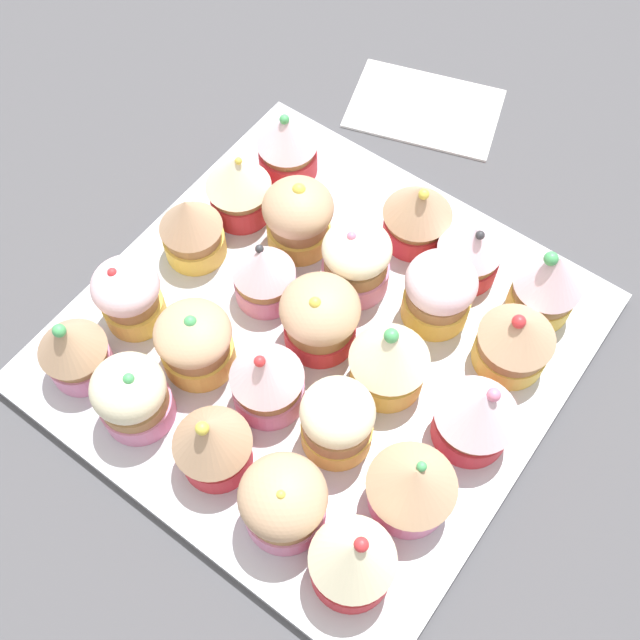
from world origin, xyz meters
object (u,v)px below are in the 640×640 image
Objects in this scene: cupcake_4 at (72,348)px; cupcake_23 at (353,559)px; napkin at (425,107)px; cupcake_3 at (129,295)px; cupcake_19 at (548,283)px; cupcake_2 at (191,227)px; cupcake_22 at (412,486)px; cupcake_8 at (132,395)px; cupcake_13 at (215,444)px; cupcake_6 at (264,274)px; cupcake_11 at (321,321)px; cupcake_9 at (418,213)px; cupcake_12 at (270,380)px; cupcake_20 at (516,339)px; baking_tray at (320,341)px; cupcake_1 at (238,186)px; cupcake_0 at (287,145)px; cupcake_10 at (356,260)px; cupcake_7 at (195,342)px; cupcake_5 at (298,216)px; cupcake_18 at (284,502)px; cupcake_14 at (470,251)px; cupcake_17 at (337,420)px; cupcake_16 at (390,357)px; cupcake_21 at (478,412)px.

cupcake_4 is 27.38cm from cupcake_23.
cupcake_3 is at bearing -10.10° from napkin.
cupcake_19 is at bearing 127.68° from cupcake_3.
cupcake_2 is 29.11cm from cupcake_22.
cupcake_8 is 7.97cm from cupcake_13.
cupcake_11 is at bearing 81.48° from cupcake_6.
cupcake_9 reaches higher than napkin.
cupcake_11 is 19.19cm from cupcake_23.
cupcake_20 is (-14.65, 13.61, -0.47)cm from cupcake_12.
cupcake_13 reaches higher than cupcake_6.
baking_tray is 2.59× the size of napkin.
cupcake_19 reaches higher than cupcake_1.
cupcake_0 is at bearing 176.11° from cupcake_1.
cupcake_13 is (13.53, 0.31, 4.63)cm from baking_tray.
cupcake_7 is at bearing -23.24° from cupcake_10.
cupcake_5 reaches higher than cupcake_11.
cupcake_19 is at bearing 166.51° from cupcake_18.
cupcake_13 reaches higher than cupcake_3.
cupcake_14 is 28.28cm from cupcake_23.
cupcake_14 is 0.82× the size of cupcake_19.
cupcake_0 and cupcake_17 have the same top height.
cupcake_9 reaches higher than cupcake_22.
cupcake_9 is 17.78cm from napkin.
cupcake_13 is at bearing 10.51° from napkin.
cupcake_1 is 5.96cm from cupcake_2.
cupcake_1 reaches higher than baking_tray.
cupcake_12 is 9.62cm from cupcake_16.
cupcake_4 reaches higher than cupcake_17.
cupcake_9 reaches higher than cupcake_7.
cupcake_9 is at bearing 168.26° from cupcake_10.
cupcake_18 is at bearing -17.88° from cupcake_20.
cupcake_5 reaches higher than cupcake_20.
cupcake_13 is at bearing 25.16° from cupcake_6.
cupcake_4 is 1.11× the size of cupcake_20.
cupcake_13 is at bearing 3.17° from cupcake_10.
cupcake_5 reaches higher than napkin.
cupcake_21 reaches higher than baking_tray.
cupcake_13 reaches higher than cupcake_0.
cupcake_6 is 0.94× the size of cupcake_11.
cupcake_23 is (0.18, 20.90, 0.70)cm from cupcake_8.
cupcake_19 is (-27.43, 6.58, 0.44)cm from cupcake_18.
cupcake_13 is 9.28cm from cupcake_17.
cupcake_23 reaches higher than cupcake_17.
napkin is (-20.99, -21.39, -4.29)cm from cupcake_20.
cupcake_17 is at bearing -138.62° from cupcake_23.
cupcake_23 reaches higher than cupcake_1.
napkin is at bearing -138.27° from cupcake_14.
cupcake_2 reaches higher than cupcake_7.
cupcake_18 is at bearing 65.77° from cupcake_7.
cupcake_6 is 0.92× the size of cupcake_17.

